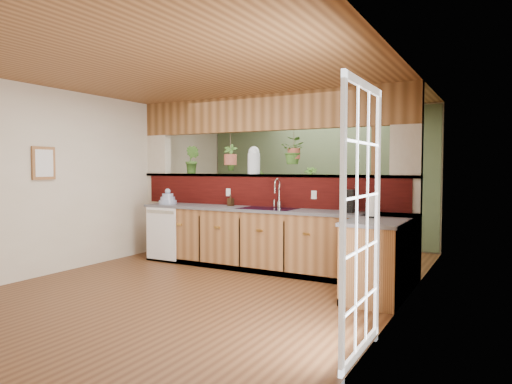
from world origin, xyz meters
The scene contains 27 objects.
ground centered at (0.00, 0.00, 0.00)m, with size 4.60×7.00×0.01m, color #523019.
ceiling centered at (0.00, 0.00, 2.60)m, with size 4.60×7.00×0.01m, color brown.
wall_back centered at (0.00, 3.50, 1.30)m, with size 4.60×0.02×2.60m, color beige.
wall_left centered at (-2.30, 0.00, 1.30)m, with size 0.02×7.00×2.60m, color beige.
wall_right centered at (2.30, 0.00, 1.30)m, with size 0.02×7.00×2.60m, color beige.
pass_through_partition centered at (0.03, 1.35, 1.19)m, with size 4.60×0.21×2.60m.
pass_through_ledge centered at (0.00, 1.35, 1.37)m, with size 4.60×0.21×0.04m, color brown.
header_beam centered at (0.00, 1.35, 2.33)m, with size 4.60×0.15×0.55m, color brown.
sage_backwall centered at (0.00, 3.48, 1.30)m, with size 4.55×0.02×2.55m, color #556948.
countertop centered at (0.84, 0.87, 0.45)m, with size 4.14×1.52×0.90m.
dishwasher centered at (-1.48, 0.66, 0.46)m, with size 0.58×0.03×0.82m.
navy_sink centered at (0.25, 0.98, 0.82)m, with size 0.82×0.50×0.18m.
french_door centered at (2.27, -1.30, 1.05)m, with size 0.06×1.02×2.16m, color white.
framed_print centered at (-2.27, -0.80, 1.55)m, with size 0.04×0.35×0.45m.
faucet centered at (0.33, 1.13, 1.13)m, with size 0.19×0.19×0.43m.
dish_stack centered at (-1.55, 0.92, 0.98)m, with size 0.29×0.29×0.25m.
soap_dispenser centered at (-0.46, 1.09, 0.99)m, with size 0.08×0.08×0.17m, color #382614.
coffee_maker centered at (1.45, 1.01, 1.04)m, with size 0.16×0.27×0.30m.
paper_towel centered at (1.88, 0.50, 1.03)m, with size 0.13×0.13×0.28m.
glass_jar centered at (-0.19, 1.35, 1.61)m, with size 0.19×0.19×0.43m.
ledge_plant_left centered at (-1.37, 1.35, 1.62)m, with size 0.25×0.21×0.46m, color #386322.
hanging_plant_a centered at (-0.62, 1.35, 1.79)m, with size 0.25×0.20×0.55m.
hanging_plant_b centered at (0.49, 1.35, 1.91)m, with size 0.36×0.31×0.51m.
shelving_console centered at (-0.54, 3.25, 0.50)m, with size 1.64×0.44×1.09m, color black.
shelf_plant_a centered at (-1.12, 3.25, 1.24)m, with size 0.20×0.14×0.39m, color #386322.
shelf_plant_b centered at (-0.02, 3.25, 1.28)m, with size 0.26×0.26×0.46m, color #386322.
floor_plant centered at (0.59, 2.11, 0.37)m, with size 0.67×0.58×0.74m, color #386322.
Camera 1 is at (3.27, -4.84, 1.48)m, focal length 32.00 mm.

